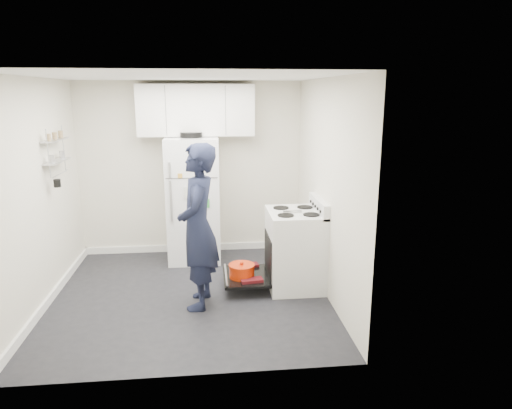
{
  "coord_description": "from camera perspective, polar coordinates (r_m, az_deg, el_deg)",
  "views": [
    {
      "loc": [
        0.25,
        -5.05,
        2.33
      ],
      "look_at": [
        0.8,
        0.15,
        1.05
      ],
      "focal_mm": 32.0,
      "sensor_mm": 36.0,
      "label": 1
    }
  ],
  "objects": [
    {
      "name": "open_oven_door",
      "position": [
        5.61,
        -1.5,
        -8.6
      ],
      "size": [
        0.55,
        0.71,
        0.24
      ],
      "color": "black",
      "rests_on": "ground"
    },
    {
      "name": "refrigerator",
      "position": [
        6.47,
        -7.84,
        0.65
      ],
      "size": [
        0.72,
        0.74,
        1.81
      ],
      "color": "silver",
      "rests_on": "ground"
    },
    {
      "name": "room",
      "position": [
        5.21,
        -8.93,
        1.14
      ],
      "size": [
        3.21,
        3.21,
        2.51
      ],
      "color": "black",
      "rests_on": "ground"
    },
    {
      "name": "electric_range",
      "position": [
        5.62,
        4.75,
        -5.66
      ],
      "size": [
        0.66,
        0.76,
        1.1
      ],
      "color": "silver",
      "rests_on": "ground"
    },
    {
      "name": "person",
      "position": [
        5.0,
        -7.26,
        -2.81
      ],
      "size": [
        0.5,
        0.71,
        1.83
      ],
      "primitive_type": "imported",
      "rotation": [
        0.0,
        0.0,
        -1.68
      ],
      "color": "black",
      "rests_on": "ground"
    },
    {
      "name": "upper_cabinets",
      "position": [
        6.49,
        -7.5,
        11.61
      ],
      "size": [
        1.6,
        0.33,
        0.7
      ],
      "primitive_type": "cube",
      "color": "silver",
      "rests_on": "room"
    },
    {
      "name": "wall_shelf_rack",
      "position": [
        5.85,
        -23.71,
        6.18
      ],
      "size": [
        0.14,
        0.6,
        0.61
      ],
      "color": "#B2B2B7",
      "rests_on": "room"
    }
  ]
}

